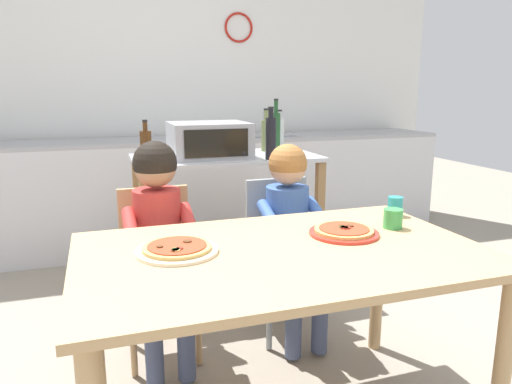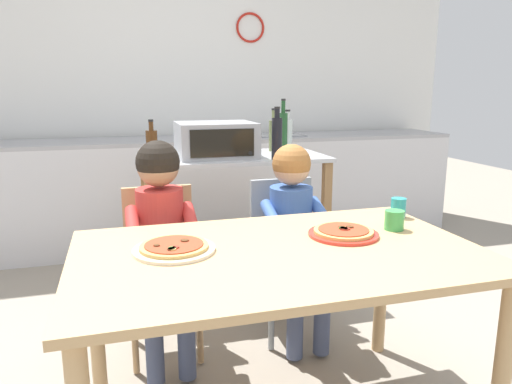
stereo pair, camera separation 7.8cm
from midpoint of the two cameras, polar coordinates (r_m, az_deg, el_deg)
ground_plane at (r=2.99m, az=-3.64°, el=-13.39°), size 11.05×11.05×0.00m
back_wall_tiled at (r=4.39m, az=-8.89°, el=12.88°), size 5.22×0.14×2.70m
kitchen_counter at (r=4.08m, az=-7.72°, el=0.16°), size 4.70×0.60×1.09m
kitchen_island_cart at (r=3.05m, az=-2.02°, el=-1.02°), size 1.15×0.59×0.88m
toaster_oven at (r=2.95m, az=-4.09°, el=6.28°), size 0.47×0.41×0.21m
bottle_squat_spirits at (r=3.05m, az=3.99°, el=7.19°), size 0.06×0.06×0.35m
bottle_brown_beer at (r=3.21m, az=2.88°, el=6.95°), size 0.07×0.07×0.28m
bottle_slim_sauce at (r=2.81m, az=3.32°, el=6.56°), size 0.06×0.06×0.31m
bottle_clear_vinegar at (r=3.32m, az=4.42°, el=7.08°), size 0.07×0.07×0.27m
bottle_dark_olive_oil at (r=2.66m, az=-11.53°, el=5.33°), size 0.06×0.06×0.25m
dining_table at (r=1.76m, az=4.04°, el=-9.65°), size 1.46×0.90×0.73m
dining_chair_left at (r=2.41m, az=-10.38°, el=-7.72°), size 0.36×0.36×0.81m
dining_chair_right at (r=2.57m, az=4.51°, el=-6.26°), size 0.36×0.36×0.81m
child_in_red_shirt at (r=2.23m, az=-10.27°, el=-3.75°), size 0.32×0.42×1.05m
child_in_blue_striped_shirt at (r=2.41m, az=5.59°, el=-3.08°), size 0.32×0.42×1.01m
pizza_plate_cream at (r=1.72m, az=-8.50°, el=-6.66°), size 0.29×0.29×0.03m
pizza_plate_red_rimmed at (r=1.92m, az=11.57°, el=-4.79°), size 0.28×0.28×0.03m
drinking_cup_green at (r=2.04m, az=17.28°, el=-3.24°), size 0.08×0.08×0.08m
drinking_cup_teal at (r=2.24m, az=17.64°, el=-1.81°), size 0.07×0.07×0.09m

